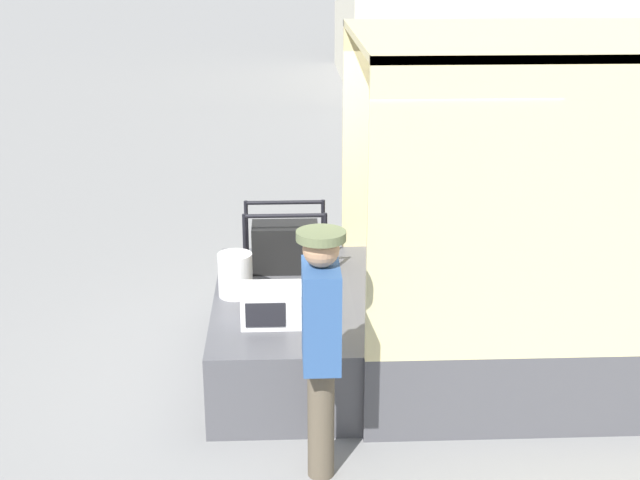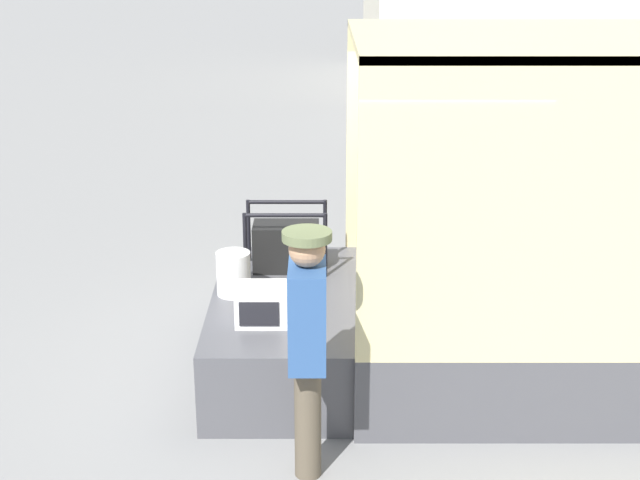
{
  "view_description": "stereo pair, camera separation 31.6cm",
  "coord_description": "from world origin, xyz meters",
  "px_view_note": "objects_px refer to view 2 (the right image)",
  "views": [
    {
      "loc": [
        -0.56,
        -6.83,
        3.51
      ],
      "look_at": [
        -0.27,
        -0.2,
        1.2
      ],
      "focal_mm": 50.0,
      "sensor_mm": 36.0,
      "label": 1
    },
    {
      "loc": [
        -0.25,
        -6.84,
        3.51
      ],
      "look_at": [
        -0.27,
        -0.2,
        1.2
      ],
      "focal_mm": 50.0,
      "sensor_mm": 36.0,
      "label": 2
    }
  ],
  "objects_px": {
    "microwave": "(270,304)",
    "portable_generator": "(292,245)",
    "worker_person": "(311,330)",
    "orange_bucket": "(237,273)"
  },
  "relations": [
    {
      "from": "microwave",
      "to": "portable_generator",
      "type": "xyz_separation_m",
      "value": [
        0.13,
        1.14,
        0.08
      ]
    },
    {
      "from": "worker_person",
      "to": "microwave",
      "type": "bearing_deg",
      "value": 106.94
    },
    {
      "from": "portable_generator",
      "to": "orange_bucket",
      "type": "height_order",
      "value": "portable_generator"
    },
    {
      "from": "orange_bucket",
      "to": "worker_person",
      "type": "xyz_separation_m",
      "value": [
        0.63,
        -1.63,
        0.24
      ]
    },
    {
      "from": "orange_bucket",
      "to": "portable_generator",
      "type": "bearing_deg",
      "value": 54.01
    },
    {
      "from": "portable_generator",
      "to": "worker_person",
      "type": "xyz_separation_m",
      "value": [
        0.2,
        -2.23,
        0.21
      ]
    },
    {
      "from": "microwave",
      "to": "portable_generator",
      "type": "distance_m",
      "value": 1.15
    },
    {
      "from": "portable_generator",
      "to": "orange_bucket",
      "type": "distance_m",
      "value": 0.74
    },
    {
      "from": "microwave",
      "to": "portable_generator",
      "type": "height_order",
      "value": "portable_generator"
    },
    {
      "from": "microwave",
      "to": "worker_person",
      "type": "bearing_deg",
      "value": -73.06
    }
  ]
}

